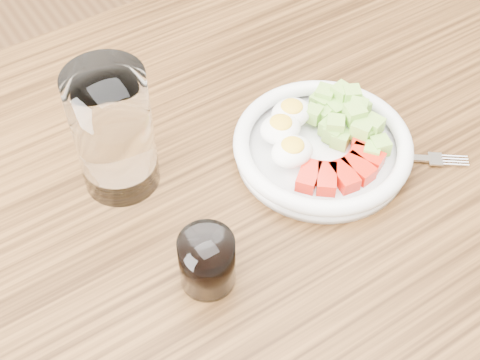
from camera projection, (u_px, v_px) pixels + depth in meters
The scene contains 5 objects.
dining_table at pixel (250, 243), 0.92m from camera, with size 1.50×0.90×0.77m.
bowl at pixel (322, 143), 0.87m from camera, with size 0.23×0.23×0.06m.
fork at pixel (375, 156), 0.88m from camera, with size 0.16×0.13×0.01m.
water_glass at pixel (113, 132), 0.79m from camera, with size 0.10×0.10×0.17m, color white.
coffee_glass at pixel (207, 262), 0.74m from camera, with size 0.06×0.06×0.07m.
Camera 1 is at (-0.30, -0.43, 1.43)m, focal length 50.00 mm.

